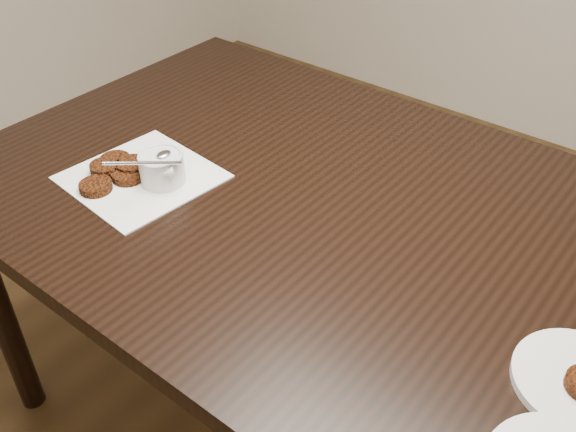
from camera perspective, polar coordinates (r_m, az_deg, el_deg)
name	(u,v)px	position (r m, az deg, el deg)	size (l,w,h in m)	color
table	(318,335)	(1.50, 2.73, -10.57)	(1.50, 0.96, 0.75)	black
napkin	(142,177)	(1.35, -12.88, 3.39)	(0.27, 0.27, 0.00)	white
sauce_ramekin	(160,154)	(1.29, -11.32, 5.39)	(0.12, 0.12, 0.13)	silver
patty_cluster	(122,169)	(1.36, -14.59, 4.11)	(0.21, 0.21, 0.02)	#60280C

